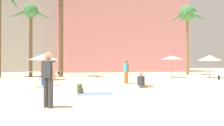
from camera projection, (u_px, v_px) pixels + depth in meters
The scene contains 14 objects.
ground at pixel (107, 109), 5.91m from camera, with size 120.00×120.00×0.00m, color beige.
hotel_pink at pixel (122, 22), 37.96m from camera, with size 23.32×8.45×19.01m, color pink.
hotel_tower_gray at pixel (47, 11), 39.93m from camera, with size 18.90×10.97×24.02m, color #A8A8A3.
palm_tree_left at pixel (31, 17), 21.25m from camera, with size 4.80×4.82×7.77m.
palm_tree_right at pixel (187, 16), 25.62m from camera, with size 4.76×5.47×8.99m.
cafe_umbrella_1 at pixel (210, 58), 19.99m from camera, with size 2.24×2.24×2.26m.
cafe_umbrella_2 at pixel (172, 58), 20.48m from camera, with size 2.24×2.24×2.23m.
cafe_umbrella_3 at pixel (44, 57), 17.26m from camera, with size 2.50×2.50×2.26m.
beach_towel at pixel (95, 94), 8.95m from camera, with size 1.61×0.89×0.01m, color #6684E0.
backpack at pixel (80, 89), 9.13m from camera, with size 0.29×0.33×0.42m.
person_far_left at pixel (43, 71), 12.05m from camera, with size 2.33×2.28×1.70m.
person_near_left at pixel (143, 82), 11.46m from camera, with size 0.95×0.66×0.92m.
person_mid_left at pixel (48, 77), 6.12m from camera, with size 0.51×0.48×1.70m.
person_far_right at pixel (126, 70), 13.87m from camera, with size 0.33×0.60×1.68m.
Camera 1 is at (-0.93, -5.85, 1.32)m, focal length 32.02 mm.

